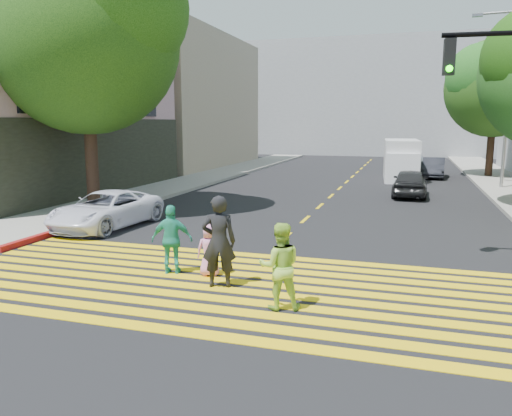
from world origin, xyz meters
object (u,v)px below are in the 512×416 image
at_px(white_sedan, 106,210).
at_px(white_van, 401,161).
at_px(pedestrian_woman, 280,266).
at_px(silver_car, 413,164).
at_px(tree_right_far, 496,83).
at_px(dark_car_near, 410,183).
at_px(pedestrian_extra, 172,240).
at_px(pedestrian_man, 219,242).
at_px(pedestrian_child, 209,250).
at_px(tree_left, 87,28).
at_px(dark_car_parked, 433,168).

relative_size(white_sedan, white_van, 0.82).
distance_m(pedestrian_woman, silver_car, 27.86).
bearing_deg(tree_right_far, dark_car_near, -115.81).
bearing_deg(dark_car_near, pedestrian_extra, 71.57).
distance_m(pedestrian_man, white_sedan, 7.35).
relative_size(silver_car, white_van, 0.80).
distance_m(pedestrian_woman, dark_car_near, 15.86).
distance_m(pedestrian_child, dark_car_near, 14.83).
bearing_deg(silver_car, pedestrian_man, 73.59).
xyz_separation_m(tree_left, pedestrian_woman, (9.51, -8.02, -6.06)).
bearing_deg(pedestrian_child, silver_car, -114.36).
height_order(pedestrian_extra, white_van, white_van).
height_order(white_sedan, silver_car, silver_car).
bearing_deg(white_sedan, tree_left, 135.20).
bearing_deg(white_sedan, dark_car_near, 52.27).
height_order(pedestrian_child, pedestrian_extra, pedestrian_extra).
relative_size(silver_car, dark_car_parked, 1.10).
xyz_separation_m(tree_right_far, dark_car_near, (-4.73, -9.79, -5.15)).
relative_size(tree_right_far, white_sedan, 2.00).
relative_size(pedestrian_extra, white_van, 0.31).
distance_m(tree_left, dark_car_near, 15.37).
xyz_separation_m(pedestrian_man, dark_car_parked, (5.15, 23.79, -0.35)).
relative_size(tree_left, pedestrian_child, 8.61).
xyz_separation_m(tree_right_far, pedestrian_woman, (-6.98, -25.49, -4.99)).
height_order(dark_car_near, silver_car, dark_car_near).
relative_size(pedestrian_woman, dark_car_near, 0.42).
bearing_deg(pedestrian_child, dark_car_parked, -118.45).
bearing_deg(pedestrian_man, white_sedan, -55.01).
height_order(pedestrian_extra, silver_car, pedestrian_extra).
xyz_separation_m(pedestrian_man, pedestrian_child, (-0.49, 0.66, -0.39)).
relative_size(pedestrian_man, pedestrian_child, 1.65).
bearing_deg(dark_car_parked, pedestrian_extra, -102.19).
xyz_separation_m(silver_car, white_van, (-0.75, -5.08, 0.54)).
bearing_deg(white_sedan, pedestrian_child, -31.36).
bearing_deg(silver_car, tree_right_far, 145.46).
distance_m(dark_car_near, dark_car_parked, 9.03).
bearing_deg(white_van, tree_left, -131.31).
relative_size(white_sedan, silver_car, 1.03).
bearing_deg(tree_right_far, pedestrian_woman, -105.32).
height_order(white_sedan, dark_car_parked, dark_car_parked).
relative_size(tree_left, dark_car_parked, 2.69).
distance_m(tree_left, white_van, 19.32).
height_order(white_sedan, dark_car_near, dark_car_near).
height_order(tree_left, pedestrian_man, tree_left).
xyz_separation_m(pedestrian_woman, white_sedan, (-7.30, 5.38, -0.22)).
bearing_deg(white_van, white_sedan, -121.37).
bearing_deg(white_sedan, pedestrian_man, -33.24).
xyz_separation_m(pedestrian_child, pedestrian_extra, (-0.88, -0.10, 0.20)).
bearing_deg(white_sedan, tree_right_far, 59.67).
relative_size(pedestrian_extra, dark_car_near, 0.41).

